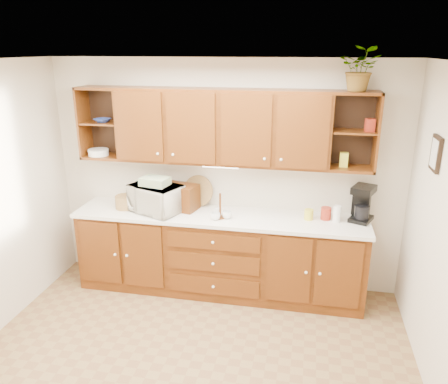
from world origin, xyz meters
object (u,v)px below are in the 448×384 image
at_px(coffee_maker, 362,204).
at_px(bread_box, 179,197).
at_px(potted_plant, 361,69).
at_px(microwave, 156,198).

bearing_deg(coffee_maker, bread_box, -156.17).
relative_size(bread_box, coffee_maker, 1.06).
relative_size(coffee_maker, potted_plant, 0.91).
height_order(microwave, coffee_maker, coffee_maker).
xyz_separation_m(microwave, coffee_maker, (2.23, 0.18, 0.03)).
height_order(bread_box, coffee_maker, coffee_maker).
relative_size(microwave, coffee_maker, 1.45).
relative_size(microwave, bread_box, 1.36).
bearing_deg(potted_plant, bread_box, -179.98).
bearing_deg(coffee_maker, microwave, -152.77).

